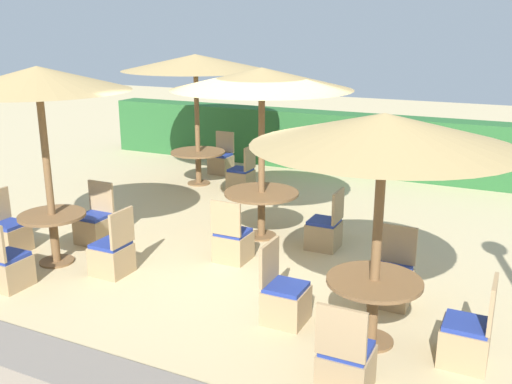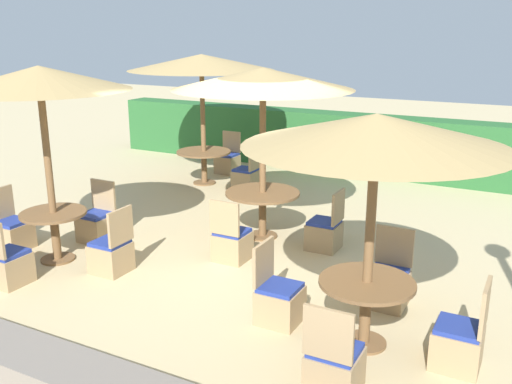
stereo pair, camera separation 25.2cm
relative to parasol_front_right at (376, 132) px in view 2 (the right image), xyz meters
name	(u,v)px [view 2 (the right image)]	position (x,y,z in m)	size (l,w,h in m)	color
ground_plane	(236,263)	(-2.25, 1.23, -2.27)	(40.00, 40.00, 0.00)	#C6B284
hedge_row	(364,144)	(-2.25, 7.12, -1.61)	(13.00, 0.70, 1.33)	#28602D
stone_border	(46,377)	(-2.25, -2.22, -2.06)	(10.00, 0.56, 0.43)	slate
parasol_front_right	(376,132)	(0.00, 0.00, 0.00)	(2.60, 2.60, 2.45)	brown
round_table_front_right	(366,296)	(0.00, 0.00, -1.72)	(1.00, 1.00, 0.72)	brown
patio_chair_front_right_west	(278,300)	(-1.01, 0.01, -2.01)	(0.46, 0.46, 0.93)	tan
patio_chair_front_right_east	(459,343)	(0.95, 0.02, -2.01)	(0.46, 0.46, 0.93)	tan
patio_chair_front_right_north	(388,285)	(-0.02, 0.99, -2.01)	(0.46, 0.46, 0.93)	tan
patio_chair_front_right_south	(334,367)	(0.00, -0.94, -2.01)	(0.46, 0.46, 0.93)	tan
parasol_back_left	(201,63)	(-4.99, 4.66, 0.26)	(3.00, 3.00, 2.70)	brown
round_table_back_left	(204,157)	(-4.99, 4.66, -1.70)	(1.15, 1.15, 0.71)	brown
patio_chair_back_left_north	(228,162)	(-5.01, 5.70, -2.01)	(0.46, 0.46, 0.93)	tan
patio_chair_back_left_east	(246,177)	(-3.95, 4.64, -2.01)	(0.46, 0.46, 0.93)	tan
parasol_center	(263,79)	(-2.41, 2.36, 0.21)	(2.74, 2.74, 2.66)	brown
round_table_center	(263,200)	(-2.41, 2.36, -1.67)	(1.17, 1.17, 0.75)	brown
patio_chair_center_south	(232,243)	(-2.37, 1.31, -2.01)	(0.46, 0.46, 0.93)	tan
patio_chair_center_east	(325,232)	(-1.34, 2.33, -2.01)	(0.46, 0.46, 0.93)	tan
parasol_front_left	(39,79)	(-4.59, 0.14, 0.29)	(2.42, 2.42, 2.75)	brown
round_table_front_left	(54,224)	(-4.59, 0.14, -1.73)	(0.92, 0.92, 0.73)	brown
patio_chair_front_left_north	(97,224)	(-4.64, 1.02, -2.01)	(0.46, 0.46, 0.93)	tan
patio_chair_front_left_south	(7,265)	(-4.55, -0.73, -2.01)	(0.46, 0.46, 0.93)	tan
patio_chair_front_left_west	(12,232)	(-5.52, 0.16, -2.01)	(0.46, 0.46, 0.93)	tan
patio_chair_front_left_east	(112,254)	(-3.61, 0.19, -2.01)	(0.46, 0.46, 0.93)	tan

